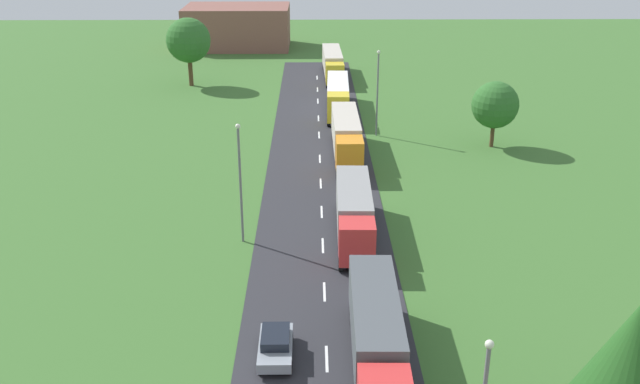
% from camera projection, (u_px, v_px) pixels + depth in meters
% --- Properties ---
extents(road, '(10.00, 140.00, 0.06)m').
position_uv_depth(road, '(324.00, 284.00, 45.48)').
color(road, '#2B2B30').
rests_on(road, ground).
extents(lane_marking_centre, '(0.16, 124.63, 0.01)m').
position_uv_depth(lane_marking_centre, '(325.00, 298.00, 43.79)').
color(lane_marking_centre, white).
rests_on(lane_marking_centre, road).
extents(truck_lead, '(2.69, 12.85, 3.61)m').
position_uv_depth(truck_lead, '(377.00, 337.00, 36.24)').
color(truck_lead, red).
rests_on(truck_lead, road).
extents(truck_second, '(2.71, 11.77, 3.48)m').
position_uv_depth(truck_second, '(354.00, 211.00, 51.33)').
color(truck_second, red).
rests_on(truck_second, road).
extents(truck_third, '(2.54, 13.48, 3.75)m').
position_uv_depth(truck_third, '(346.00, 135.00, 67.96)').
color(truck_third, orange).
rests_on(truck_third, road).
extents(truck_fourth, '(2.88, 13.78, 3.52)m').
position_uv_depth(truck_fourth, '(338.00, 95.00, 83.05)').
color(truck_fourth, yellow).
rests_on(truck_fourth, road).
extents(truck_fifth, '(2.76, 14.28, 3.59)m').
position_uv_depth(truck_fifth, '(333.00, 63.00, 99.97)').
color(truck_fifth, yellow).
rests_on(truck_fifth, road).
extents(car_second, '(1.85, 3.95, 1.43)m').
position_uv_depth(car_second, '(276.00, 345.00, 37.80)').
color(car_second, '#8C939E').
rests_on(car_second, road).
extents(lamppost_second, '(0.36, 0.36, 8.99)m').
position_uv_depth(lamppost_second, '(240.00, 178.00, 49.48)').
color(lamppost_second, slate).
rests_on(lamppost_second, ground).
extents(lamppost_third, '(0.36, 0.36, 9.16)m').
position_uv_depth(lamppost_third, '(378.00, 89.00, 73.24)').
color(lamppost_third, slate).
rests_on(lamppost_third, ground).
extents(tree_birch, '(5.98, 5.98, 9.20)m').
position_uv_depth(tree_birch, '(188.00, 40.00, 93.83)').
color(tree_birch, '#513823').
rests_on(tree_birch, ground).
extents(tree_pine, '(4.73, 4.73, 6.77)m').
position_uv_depth(tree_pine, '(495.00, 105.00, 70.00)').
color(tree_pine, '#513823').
rests_on(tree_pine, ground).
extents(tree_elm, '(5.23, 5.23, 8.33)m').
position_uv_depth(tree_elm, '(634.00, 359.00, 28.93)').
color(tree_elm, '#513823').
rests_on(tree_elm, ground).
extents(distant_building, '(17.85, 12.41, 7.04)m').
position_uv_depth(distant_building, '(238.00, 27.00, 121.15)').
color(distant_building, brown).
rests_on(distant_building, ground).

